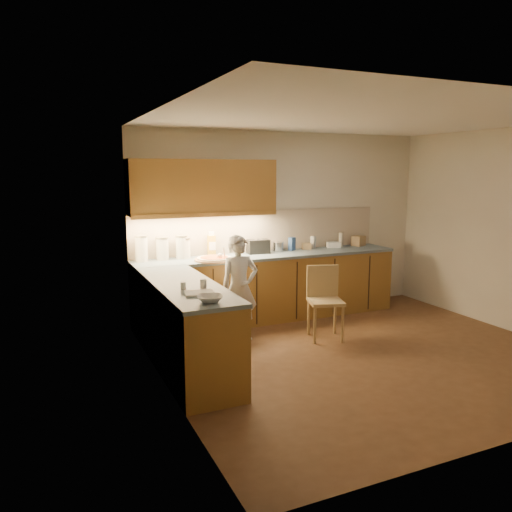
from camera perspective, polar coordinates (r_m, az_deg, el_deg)
name	(u,v)px	position (r m, az deg, el deg)	size (l,w,h in m)	color
room	(369,206)	(5.54, 12.78, 5.56)	(4.54, 4.50, 2.62)	#52321C
l_counter	(246,298)	(6.36, -1.19, -4.81)	(3.77, 2.62, 0.92)	olive
backsplash	(261,231)	(7.10, 0.55, 2.88)	(3.75, 0.02, 0.58)	#BCAA92
upper_cabinets	(203,187)	(6.57, -6.06, 7.86)	(1.95, 0.36, 0.73)	olive
pizza_on_board	(214,259)	(6.40, -4.77, -0.32)	(0.51, 0.51, 0.20)	#A87D54
child	(239,288)	(6.07, -1.91, -3.69)	(0.47, 0.31, 1.30)	silver
wooden_chair	(324,296)	(6.25, 7.82, -4.60)	(0.50, 0.50, 0.89)	tan
mixing_bowl	(210,299)	(4.40, -5.28, -4.87)	(0.23, 0.23, 0.06)	white
canister_a	(141,248)	(6.45, -12.97, 0.85)	(0.17, 0.17, 0.33)	white
canister_b	(162,248)	(6.54, -10.65, 0.88)	(0.17, 0.17, 0.30)	silver
canister_c	(182,247)	(6.58, -8.48, 1.04)	(0.16, 0.16, 0.31)	silver
canister_d	(184,248)	(6.60, -8.20, 0.93)	(0.17, 0.17, 0.27)	white
oil_jug	(211,245)	(6.74, -5.11, 1.28)	(0.12, 0.10, 0.33)	gold
toaster	(258,246)	(6.92, 0.25, 1.09)	(0.32, 0.20, 0.20)	black
steel_pot	(277,246)	(7.12, 2.47, 1.11)	(0.18, 0.18, 0.14)	silver
blue_box	(292,244)	(7.20, 4.13, 1.39)	(0.09, 0.07, 0.19)	#305292
card_box_a	(306,246)	(7.34, 5.79, 1.13)	(0.13, 0.09, 0.09)	tan
white_bottle	(313,242)	(7.44, 6.55, 1.56)	(0.06, 0.06, 0.18)	silver
flat_pack	(333,245)	(7.57, 8.84, 1.27)	(0.20, 0.14, 0.08)	white
tall_jar	(341,239)	(7.67, 9.68, 1.91)	(0.07, 0.07, 0.22)	beige
card_box_b	(358,241)	(7.80, 11.63, 1.71)	(0.19, 0.15, 0.15)	#9F7F56
dough_cloth	(200,293)	(4.68, -6.47, -4.23)	(0.27, 0.21, 0.02)	white
spice_jar_a	(183,286)	(4.88, -8.31, -3.40)	(0.05, 0.05, 0.07)	white
spice_jar_b	(203,284)	(4.91, -6.03, -3.16)	(0.07, 0.07, 0.09)	silver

